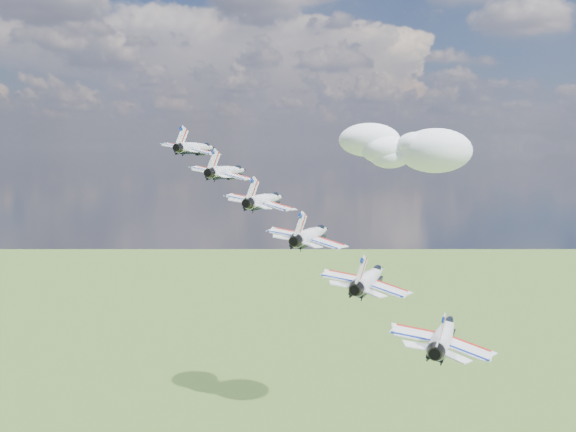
% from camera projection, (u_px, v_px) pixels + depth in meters
% --- Properties ---
extents(cloud_far, '(54.49, 42.81, 21.41)m').
position_uv_depth(cloud_far, '(399.00, 147.00, 308.79)').
color(cloud_far, white).
extents(jet_0, '(12.28, 15.36, 5.78)m').
position_uv_depth(jet_0, '(197.00, 148.00, 105.58)').
color(jet_0, white).
extents(jet_1, '(12.28, 15.36, 5.78)m').
position_uv_depth(jet_1, '(228.00, 171.00, 96.76)').
color(jet_1, white).
extents(jet_2, '(12.28, 15.36, 5.78)m').
position_uv_depth(jet_2, '(266.00, 200.00, 87.94)').
color(jet_2, silver).
extents(jet_3, '(12.28, 15.36, 5.78)m').
position_uv_depth(jet_3, '(312.00, 234.00, 79.12)').
color(jet_3, white).
extents(jet_4, '(12.28, 15.36, 5.78)m').
position_uv_depth(jet_4, '(370.00, 278.00, 70.30)').
color(jet_4, silver).
extents(jet_5, '(12.28, 15.36, 5.78)m').
position_uv_depth(jet_5, '(444.00, 333.00, 61.48)').
color(jet_5, silver).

